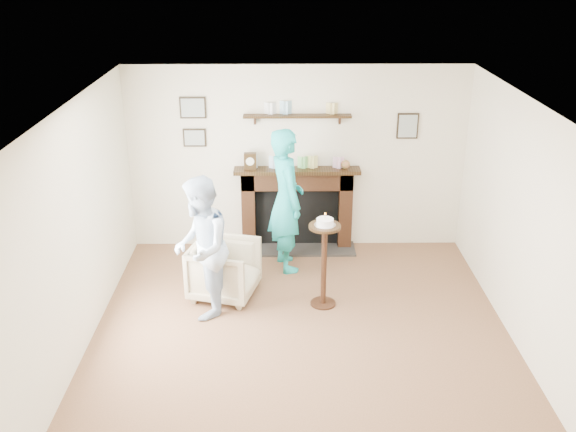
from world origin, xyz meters
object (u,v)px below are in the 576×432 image
object	(u,v)px
armchair	(226,295)
woman	(286,266)
man	(205,312)
pedestal_table	(324,249)

from	to	relation	value
armchair	woman	bearing A→B (deg)	-30.12
man	armchair	bearing A→B (deg)	149.08
armchair	pedestal_table	distance (m)	1.38
armchair	pedestal_table	xyz separation A→B (m)	(1.16, -0.23, 0.71)
pedestal_table	armchair	bearing A→B (deg)	168.84
armchair	woman	world-z (taller)	woman
woman	pedestal_table	size ratio (longest dim) A/B	1.60
woman	man	bearing A→B (deg)	123.59
woman	pedestal_table	world-z (taller)	pedestal_table
woman	pedestal_table	distance (m)	1.28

